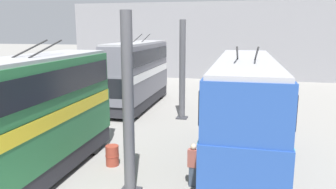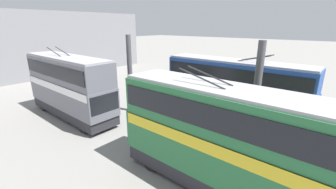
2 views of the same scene
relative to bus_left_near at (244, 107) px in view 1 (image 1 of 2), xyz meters
name	(u,v)px [view 1 (image 1 of 2)]	position (x,y,z in m)	size (l,w,h in m)	color
depot_back_wall	(210,41)	(27.09, 4.10, 1.93)	(0.50, 36.00, 9.46)	gray
support_column_near	(128,109)	(-3.15, 4.10, 0.45)	(0.75, 0.75, 6.74)	#4C4C51
support_column_far	(182,72)	(7.74, 4.10, 0.45)	(0.75, 0.75, 6.74)	#4C4C51
bus_left_near	(244,107)	(0.00, 0.00, 0.00)	(11.49, 2.54, 5.52)	black
bus_right_near	(22,116)	(-3.57, 8.21, 0.06)	(10.77, 2.54, 5.66)	black
bus_right_far	(138,70)	(10.55, 8.21, 0.11)	(9.81, 2.54, 5.75)	black
person_by_left_row	(193,164)	(-2.13, 1.85, -1.86)	(0.29, 0.45, 1.76)	#384251
oil_drum	(112,155)	(-0.91, 5.74, -2.34)	(0.62, 0.62, 0.93)	#933828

